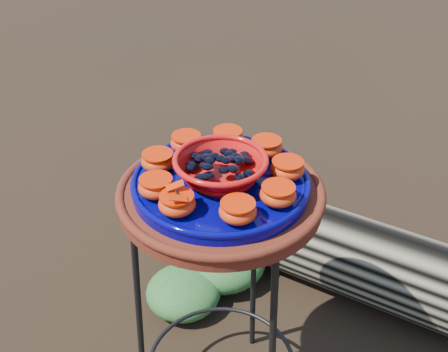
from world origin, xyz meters
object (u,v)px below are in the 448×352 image
at_px(plant_stand, 221,313).
at_px(driftwood_log, 351,255).
at_px(cobalt_plate, 221,184).
at_px(terracotta_saucer, 221,196).
at_px(red_bowl, 221,169).

bearing_deg(plant_stand, driftwood_log, 71.80).
bearing_deg(cobalt_plate, plant_stand, 0.00).
bearing_deg(cobalt_plate, terracotta_saucer, 0.00).
bearing_deg(red_bowl, driftwood_log, 71.80).
bearing_deg(cobalt_plate, red_bowl, 0.00).
height_order(plant_stand, cobalt_plate, cobalt_plate).
bearing_deg(terracotta_saucer, cobalt_plate, 0.00).
bearing_deg(cobalt_plate, driftwood_log, 71.80).
relative_size(plant_stand, cobalt_plate, 1.84).
distance_m(plant_stand, terracotta_saucer, 0.37).
xyz_separation_m(plant_stand, terracotta_saucer, (0.00, 0.00, 0.37)).
distance_m(red_bowl, driftwood_log, 0.91).
distance_m(plant_stand, cobalt_plate, 0.40).
relative_size(terracotta_saucer, cobalt_plate, 1.17).
height_order(red_bowl, driftwood_log, red_bowl).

